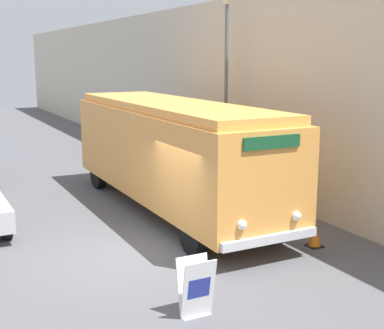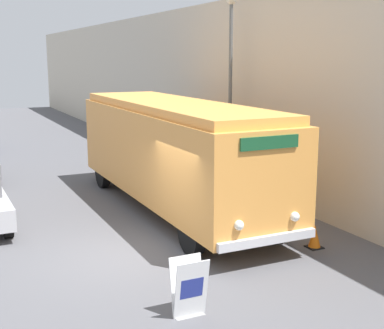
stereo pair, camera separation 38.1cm
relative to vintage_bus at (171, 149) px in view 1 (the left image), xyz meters
The scene contains 6 objects.
ground_plane 4.45m from the vintage_bus, 128.78° to the right, with size 80.00×80.00×0.00m, color #56565B.
building_wall_right 7.81m from the vintage_bus, 63.22° to the left, with size 0.30×60.00×6.61m.
vintage_bus is the anchor object (origin of this frame).
sign_board 7.03m from the vintage_bus, 111.34° to the right, with size 0.63×0.40×1.09m.
streetlamp 3.82m from the vintage_bus, 26.11° to the left, with size 0.36×0.36×6.63m.
traffic_cone 5.15m from the vintage_bus, 69.09° to the right, with size 0.36×0.36×0.58m.
Camera 1 is at (-4.12, -11.18, 4.57)m, focal length 50.00 mm.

